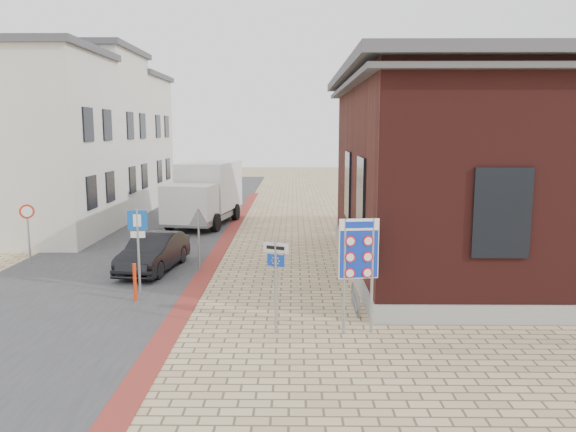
% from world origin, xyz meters
% --- Properties ---
extents(ground, '(120.00, 120.00, 0.00)m').
position_xyz_m(ground, '(0.00, 0.00, 0.00)').
color(ground, tan).
rests_on(ground, ground).
extents(road_strip, '(7.00, 60.00, 0.02)m').
position_xyz_m(road_strip, '(-5.50, 15.00, 0.01)').
color(road_strip, '#38383A').
rests_on(road_strip, ground).
extents(curb_strip, '(0.60, 40.00, 0.02)m').
position_xyz_m(curb_strip, '(-2.00, 10.00, 0.01)').
color(curb_strip, maroon).
rests_on(curb_strip, ground).
extents(brick_building, '(13.00, 13.00, 6.80)m').
position_xyz_m(brick_building, '(8.99, 7.00, 3.49)').
color(brick_building, gray).
rests_on(brick_building, ground).
extents(townhouse_near, '(7.40, 6.40, 8.30)m').
position_xyz_m(townhouse_near, '(-10.99, 12.00, 4.17)').
color(townhouse_near, silver).
rests_on(townhouse_near, ground).
extents(townhouse_mid, '(7.40, 6.40, 9.10)m').
position_xyz_m(townhouse_mid, '(-10.99, 18.00, 4.57)').
color(townhouse_mid, silver).
rests_on(townhouse_mid, ground).
extents(townhouse_far, '(7.40, 6.40, 8.30)m').
position_xyz_m(townhouse_far, '(-10.99, 24.00, 4.17)').
color(townhouse_far, silver).
rests_on(townhouse_far, ground).
extents(bike_rack, '(0.08, 1.80, 0.60)m').
position_xyz_m(bike_rack, '(2.65, 2.20, 0.26)').
color(bike_rack, slate).
rests_on(bike_rack, ground).
extents(sedan, '(1.84, 4.03, 1.28)m').
position_xyz_m(sedan, '(-3.81, 6.30, 0.64)').
color(sedan, black).
rests_on(sedan, ground).
extents(box_truck, '(3.32, 6.29, 3.13)m').
position_xyz_m(box_truck, '(-3.52, 15.81, 1.62)').
color(box_truck, slate).
rests_on(box_truck, ground).
extents(border_sign, '(0.94, 0.16, 2.76)m').
position_xyz_m(border_sign, '(2.50, 0.37, 1.98)').
color(border_sign, gray).
rests_on(border_sign, ground).
extents(essen_sign, '(0.59, 0.29, 2.34)m').
position_xyz_m(essen_sign, '(0.57, 0.30, 1.54)').
color(essen_sign, gray).
rests_on(essen_sign, ground).
extents(parking_sign, '(0.57, 0.07, 2.58)m').
position_xyz_m(parking_sign, '(-3.50, 3.37, 1.77)').
color(parking_sign, gray).
rests_on(parking_sign, ground).
extents(yield_sign, '(0.76, 0.19, 2.16)m').
position_xyz_m(yield_sign, '(-2.20, 6.00, 1.63)').
color(yield_sign, gray).
rests_on(yield_sign, ground).
extents(speed_sign, '(0.48, 0.23, 2.17)m').
position_xyz_m(speed_sign, '(-8.50, 7.17, 1.44)').
color(speed_sign, gray).
rests_on(speed_sign, ground).
extents(bollard, '(0.13, 0.13, 1.09)m').
position_xyz_m(bollard, '(-3.48, 2.80, 0.54)').
color(bollard, red).
rests_on(bollard, ground).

